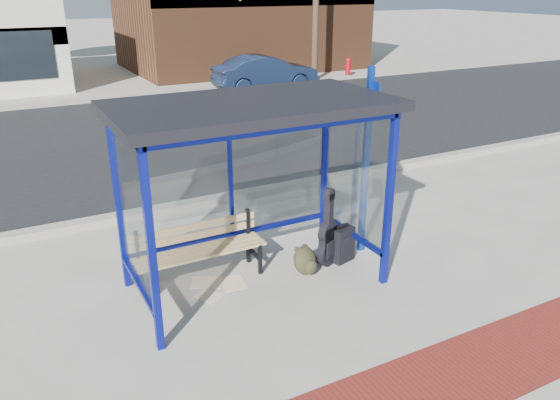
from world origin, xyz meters
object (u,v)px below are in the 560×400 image
guitar_bag (328,239)px  parked_car (266,73)px  suitcase (342,244)px  backpack (306,261)px  fire_hydrant (348,66)px  bench (199,248)px

guitar_bag → parked_car: 13.50m
suitcase → backpack: size_ratio=1.38×
suitcase → fire_hydrant: 16.53m
bench → suitcase: (1.95, -0.46, -0.20)m
guitar_bag → fire_hydrant: size_ratio=1.37×
guitar_bag → parked_car: parked_car is taller
guitar_bag → suitcase: (0.25, 0.00, -0.14)m
parked_car → fire_hydrant: 4.58m
bench → parked_car: bearing=59.7°
guitar_bag → backpack: guitar_bag is taller
fire_hydrant → suitcase: bearing=-124.7°
backpack → bench: bearing=145.6°
backpack → fire_hydrant: size_ratio=0.51×
suitcase → fire_hydrant: bearing=40.2°
suitcase → bench: bearing=151.6°
bench → suitcase: 2.01m
guitar_bag → bench: bearing=141.4°
fire_hydrant → parked_car: bearing=-165.4°
suitcase → parked_car: (4.98, 12.44, 0.37)m
parked_car → fire_hydrant: parked_car is taller
parked_car → guitar_bag: bearing=158.2°
parked_car → backpack: bearing=156.8°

